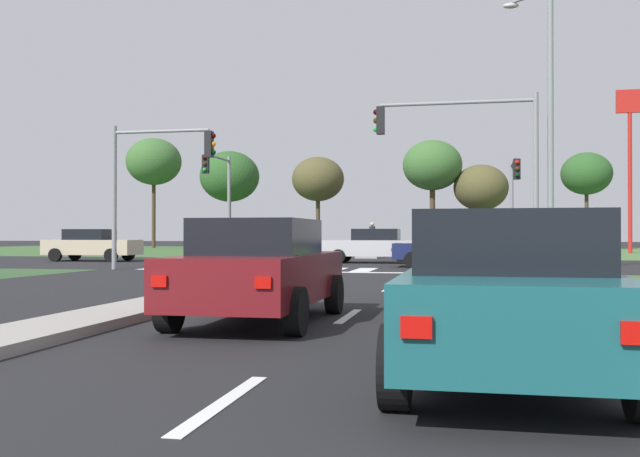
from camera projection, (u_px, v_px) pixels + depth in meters
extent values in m
plane|color=black|center=(344.00, 264.00, 31.77)|extent=(200.00, 200.00, 0.00)
cube|color=#385B2D|center=(97.00, 250.00, 60.90)|extent=(35.00, 35.00, 0.01)
cube|color=gray|center=(170.00, 302.00, 13.16)|extent=(1.20, 22.00, 0.14)
cube|color=gray|center=(397.00, 250.00, 56.26)|extent=(1.20, 36.00, 0.14)
cube|color=silver|center=(223.00, 402.00, 5.56)|extent=(0.14, 2.00, 0.01)
cube|color=silver|center=(349.00, 316.00, 11.44)|extent=(0.14, 2.00, 0.01)
cube|color=silver|center=(389.00, 288.00, 17.31)|extent=(0.14, 2.00, 0.01)
cube|color=silver|center=(553.00, 308.00, 12.76)|extent=(0.14, 24.00, 0.01)
cube|color=silver|center=(420.00, 273.00, 24.15)|extent=(6.40, 0.50, 0.01)
cube|color=silver|center=(160.00, 268.00, 27.96)|extent=(0.70, 2.80, 0.01)
cube|color=silver|center=(188.00, 268.00, 27.73)|extent=(0.70, 2.80, 0.01)
cube|color=silver|center=(216.00, 268.00, 27.50)|extent=(0.70, 2.80, 0.01)
cube|color=silver|center=(244.00, 269.00, 27.27)|extent=(0.70, 2.80, 0.01)
cube|color=silver|center=(274.00, 269.00, 27.04)|extent=(0.70, 2.80, 0.01)
cube|color=silver|center=(303.00, 269.00, 26.81)|extent=(0.70, 2.80, 0.01)
cube|color=silver|center=(334.00, 270.00, 26.58)|extent=(0.70, 2.80, 0.01)
cube|color=silver|center=(364.00, 270.00, 26.35)|extent=(0.70, 2.80, 0.01)
cube|color=#19565B|center=(506.00, 307.00, 6.50)|extent=(1.73, 4.23, 0.67)
cube|color=black|center=(507.00, 241.00, 6.36)|extent=(1.53, 1.95, 0.52)
cube|color=red|center=(416.00, 327.00, 4.54)|extent=(0.20, 0.04, 0.14)
cube|color=red|center=(639.00, 333.00, 4.28)|extent=(0.20, 0.04, 0.14)
cylinder|color=black|center=(419.00, 323.00, 8.00)|extent=(0.22, 0.64, 0.64)
cylinder|color=black|center=(583.00, 327.00, 7.65)|extent=(0.22, 0.64, 0.64)
cylinder|color=black|center=(396.00, 367.00, 5.35)|extent=(0.22, 0.64, 0.64)
cube|color=maroon|center=(261.00, 277.00, 10.71)|extent=(1.73, 4.25, 0.70)
cube|color=black|center=(258.00, 237.00, 10.57)|extent=(1.53, 1.95, 0.52)
cube|color=red|center=(159.00, 281.00, 8.75)|extent=(0.20, 0.04, 0.14)
cube|color=red|center=(263.00, 283.00, 8.48)|extent=(0.20, 0.04, 0.14)
cylinder|color=black|center=(234.00, 292.00, 12.22)|extent=(0.22, 0.64, 0.64)
cylinder|color=black|center=(334.00, 294.00, 11.87)|extent=(0.22, 0.64, 0.64)
cylinder|color=black|center=(169.00, 309.00, 9.55)|extent=(0.22, 0.64, 0.64)
cylinder|color=black|center=(296.00, 311.00, 9.20)|extent=(0.22, 0.64, 0.64)
cube|color=#161E47|center=(450.00, 251.00, 28.56)|extent=(4.45, 1.78, 0.63)
cube|color=black|center=(446.00, 237.00, 28.59)|extent=(2.05, 1.56, 0.52)
cube|color=red|center=(395.00, 249.00, 29.67)|extent=(0.04, 0.20, 0.14)
cube|color=red|center=(392.00, 250.00, 28.35)|extent=(0.04, 0.20, 0.14)
cylinder|color=black|center=(486.00, 259.00, 29.14)|extent=(0.64, 0.22, 0.64)
cylinder|color=black|center=(487.00, 260.00, 27.40)|extent=(0.64, 0.22, 0.64)
cylinder|color=black|center=(416.00, 258.00, 29.71)|extent=(0.64, 0.22, 0.64)
cylinder|color=black|center=(412.00, 260.00, 27.97)|extent=(0.64, 0.22, 0.64)
cube|color=black|center=(480.00, 270.00, 12.73)|extent=(1.76, 4.38, 0.70)
cube|color=black|center=(480.00, 236.00, 12.59)|extent=(1.55, 2.01, 0.52)
cube|color=red|center=(437.00, 272.00, 10.71)|extent=(0.20, 0.04, 0.14)
cube|color=red|center=(530.00, 273.00, 10.44)|extent=(0.20, 0.04, 0.14)
cylinder|color=black|center=(434.00, 284.00, 14.28)|extent=(0.22, 0.64, 0.64)
cylinder|color=black|center=(525.00, 285.00, 13.93)|extent=(0.22, 0.64, 0.64)
cylinder|color=black|center=(426.00, 296.00, 11.54)|extent=(0.22, 0.64, 0.64)
cylinder|color=black|center=(540.00, 298.00, 11.18)|extent=(0.22, 0.64, 0.64)
cube|color=#BCAD8E|center=(92.00, 247.00, 35.06)|extent=(4.56, 1.76, 0.72)
cube|color=black|center=(90.00, 234.00, 35.10)|extent=(2.10, 1.55, 0.52)
cube|color=red|center=(58.00, 245.00, 36.18)|extent=(0.04, 0.20, 0.14)
cube|color=red|center=(42.00, 246.00, 34.87)|extent=(0.04, 0.20, 0.14)
cylinder|color=black|center=(128.00, 254.00, 35.63)|extent=(0.64, 0.22, 0.64)
cylinder|color=black|center=(111.00, 255.00, 33.91)|extent=(0.64, 0.22, 0.64)
cylinder|color=black|center=(75.00, 254.00, 36.22)|extent=(0.64, 0.22, 0.64)
cylinder|color=black|center=(55.00, 255.00, 34.49)|extent=(0.64, 0.22, 0.64)
cube|color=#B7B7BC|center=(373.00, 248.00, 32.81)|extent=(4.54, 1.80, 0.72)
cube|color=black|center=(376.00, 235.00, 32.78)|extent=(2.09, 1.58, 0.52)
cube|color=red|center=(422.00, 247.00, 31.68)|extent=(0.04, 0.20, 0.14)
cube|color=red|center=(424.00, 246.00, 33.02)|extent=(0.04, 0.20, 0.14)
cylinder|color=black|center=(338.00, 256.00, 32.22)|extent=(0.64, 0.22, 0.64)
cylinder|color=black|center=(345.00, 255.00, 33.98)|extent=(0.64, 0.22, 0.64)
cylinder|color=black|center=(403.00, 257.00, 31.63)|extent=(0.64, 0.22, 0.64)
cylinder|color=black|center=(406.00, 256.00, 33.39)|extent=(0.64, 0.22, 0.64)
cylinder|color=gray|center=(536.00, 183.00, 23.80)|extent=(0.18, 0.18, 6.03)
cylinder|color=gray|center=(456.00, 103.00, 24.35)|extent=(5.18, 0.12, 0.12)
cube|color=black|center=(381.00, 121.00, 24.86)|extent=(0.26, 0.32, 0.95)
sphere|color=#360503|center=(376.00, 112.00, 24.90)|extent=(0.20, 0.20, 0.20)
sphere|color=#3A2405|center=(376.00, 121.00, 24.89)|extent=(0.20, 0.20, 0.20)
sphere|color=green|center=(376.00, 129.00, 24.89)|extent=(0.20, 0.20, 0.20)
cylinder|color=gray|center=(229.00, 207.00, 39.79)|extent=(0.18, 0.18, 5.64)
cylinder|color=gray|center=(218.00, 158.00, 38.03)|extent=(0.12, 3.63, 0.12)
cube|color=black|center=(206.00, 164.00, 36.25)|extent=(0.32, 0.26, 0.95)
sphere|color=#360503|center=(205.00, 158.00, 36.10)|extent=(0.20, 0.20, 0.20)
sphere|color=#3A2405|center=(205.00, 164.00, 36.09)|extent=(0.20, 0.20, 0.20)
sphere|color=green|center=(204.00, 170.00, 36.09)|extent=(0.20, 0.20, 0.20)
cylinder|color=gray|center=(114.00, 198.00, 26.86)|extent=(0.18, 0.18, 5.37)
cylinder|color=gray|center=(161.00, 131.00, 26.50)|extent=(3.74, 0.12, 0.12)
cube|color=black|center=(209.00, 144.00, 26.12)|extent=(0.26, 0.32, 0.95)
sphere|color=#360503|center=(213.00, 136.00, 26.09)|extent=(0.20, 0.20, 0.20)
sphere|color=orange|center=(213.00, 144.00, 26.09)|extent=(0.20, 0.20, 0.20)
sphere|color=black|center=(213.00, 152.00, 26.08)|extent=(0.20, 0.20, 0.20)
cylinder|color=gray|center=(512.00, 210.00, 36.73)|extent=(0.18, 0.18, 5.08)
cylinder|color=gray|center=(514.00, 162.00, 34.81)|extent=(0.12, 3.96, 0.12)
cube|color=black|center=(517.00, 169.00, 32.86)|extent=(0.32, 0.26, 0.95)
sphere|color=red|center=(517.00, 162.00, 32.71)|extent=(0.20, 0.20, 0.20)
sphere|color=#3A2405|center=(517.00, 169.00, 32.71)|extent=(0.20, 0.20, 0.20)
sphere|color=black|center=(517.00, 175.00, 32.70)|extent=(0.20, 0.20, 0.20)
cylinder|color=gray|center=(551.00, 130.00, 24.43)|extent=(0.20, 0.20, 9.75)
ellipsoid|color=#B2B2A8|center=(511.00, 6.00, 25.83)|extent=(0.56, 0.28, 0.20)
cylinder|color=#4C4C4C|center=(372.00, 248.00, 41.43)|extent=(0.16, 0.16, 0.80)
cylinder|color=#232833|center=(372.00, 233.00, 41.44)|extent=(0.34, 0.34, 0.84)
sphere|color=tan|center=(372.00, 224.00, 41.44)|extent=(0.24, 0.24, 0.24)
cylinder|color=red|center=(630.00, 183.00, 49.81)|extent=(0.28, 0.28, 9.78)
cube|color=red|center=(630.00, 101.00, 49.86)|extent=(1.80, 0.30, 1.60)
torus|color=yellow|center=(623.00, 102.00, 50.10)|extent=(0.96, 0.16, 0.96)
torus|color=yellow|center=(635.00, 101.00, 49.94)|extent=(0.96, 0.16, 0.96)
cylinder|color=#423323|center=(154.00, 212.00, 69.72)|extent=(0.37, 0.37, 6.92)
ellipsoid|color=#38602D|center=(154.00, 162.00, 69.76)|extent=(5.35, 5.35, 4.55)
cylinder|color=#423323|center=(230.00, 221.00, 66.78)|extent=(0.28, 0.28, 5.18)
ellipsoid|color=#285123|center=(230.00, 176.00, 66.81)|extent=(5.55, 5.55, 4.71)
cylinder|color=#423323|center=(318.00, 221.00, 67.15)|extent=(0.39, 0.39, 5.15)
ellipsoid|color=#4C4728|center=(318.00, 179.00, 67.18)|extent=(4.89, 4.89, 4.16)
cylinder|color=#423323|center=(432.00, 215.00, 63.31)|extent=(0.48, 0.48, 5.99)
ellipsoid|color=#38602D|center=(432.00, 165.00, 63.35)|extent=(5.23, 5.23, 4.44)
cylinder|color=#423323|center=(587.00, 219.00, 59.82)|extent=(0.31, 0.31, 5.24)
ellipsoid|color=#285123|center=(586.00, 174.00, 59.85)|extent=(4.17, 4.17, 3.54)
cylinder|color=#423323|center=(481.00, 226.00, 62.79)|extent=(0.47, 0.47, 4.10)
ellipsoid|color=#4C4728|center=(481.00, 188.00, 62.81)|extent=(4.76, 4.76, 4.04)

